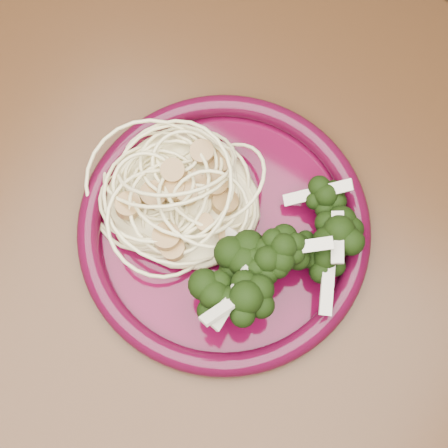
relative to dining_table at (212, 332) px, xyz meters
name	(u,v)px	position (x,y,z in m)	size (l,w,h in m)	color
dining_table	(212,332)	(0.00, 0.00, 0.00)	(1.20, 0.80, 0.75)	#472814
dinner_plate	(224,228)	(-0.03, 0.07, 0.11)	(0.27, 0.27, 0.02)	#45041D
spaghetti_pile	(182,195)	(-0.08, 0.07, 0.12)	(0.15, 0.13, 0.03)	#F3E7A6
scallop_cluster	(179,180)	(-0.08, 0.07, 0.16)	(0.12, 0.12, 0.04)	#A77F47
broccoli_pile	(278,256)	(0.02, 0.07, 0.13)	(0.09, 0.15, 0.05)	black
onion_garnish	(282,246)	(0.02, 0.07, 0.16)	(0.06, 0.10, 0.05)	beige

